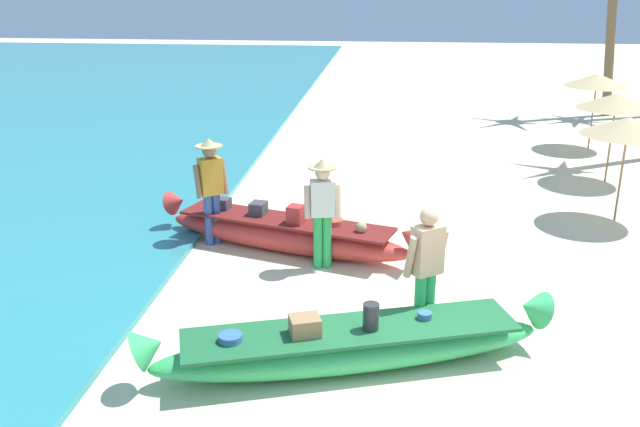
% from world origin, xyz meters
% --- Properties ---
extents(ground_plane, '(80.00, 80.00, 0.00)m').
position_xyz_m(ground_plane, '(0.00, 0.00, 0.00)').
color(ground_plane, beige).
extents(boat_green_foreground, '(4.75, 2.10, 0.80)m').
position_xyz_m(boat_green_foreground, '(-0.84, -0.20, 0.27)').
color(boat_green_foreground, '#38B760').
rests_on(boat_green_foreground, ground).
extents(boat_red_midground, '(4.45, 1.92, 0.82)m').
position_xyz_m(boat_red_midground, '(-2.11, 3.20, 0.30)').
color(boat_red_midground, red).
rests_on(boat_red_midground, ground).
extents(person_vendor_hatted, '(0.58, 0.44, 1.72)m').
position_xyz_m(person_vendor_hatted, '(-1.44, 2.59, 0.99)').
color(person_vendor_hatted, green).
rests_on(person_vendor_hatted, ground).
extents(person_tourist_customer, '(0.56, 0.48, 1.71)m').
position_xyz_m(person_tourist_customer, '(0.01, 0.55, 0.97)').
color(person_tourist_customer, green).
rests_on(person_tourist_customer, ground).
extents(person_vendor_assistant, '(0.56, 0.49, 1.80)m').
position_xyz_m(person_vendor_assistant, '(-3.34, 3.38, 1.04)').
color(person_vendor_assistant, '#3D5BA8').
rests_on(person_vendor_assistant, ground).
extents(parasol_row_0, '(1.60, 1.60, 1.91)m').
position_xyz_m(parasol_row_0, '(3.66, 5.24, 1.75)').
color(parasol_row_0, '#8E6B47').
rests_on(parasol_row_0, ground).
extents(parasol_row_1, '(1.60, 1.60, 1.91)m').
position_xyz_m(parasol_row_1, '(4.20, 7.83, 1.75)').
color(parasol_row_1, '#8E6B47').
rests_on(parasol_row_1, ground).
extents(parasol_row_2, '(1.60, 1.60, 1.91)m').
position_xyz_m(parasol_row_2, '(4.63, 10.90, 1.75)').
color(parasol_row_2, '#8E6B47').
rests_on(parasol_row_2, ground).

